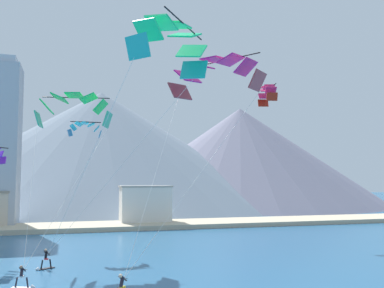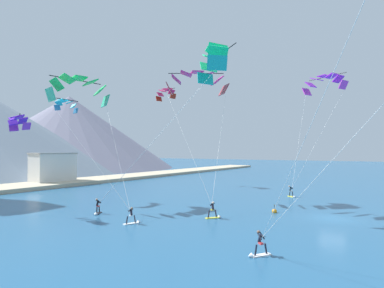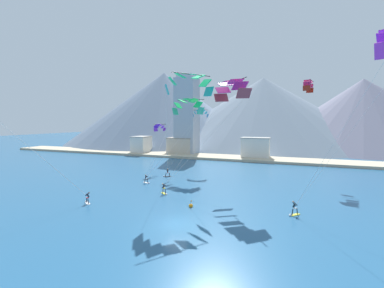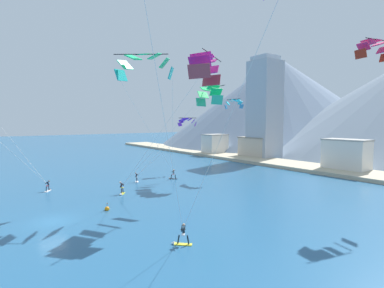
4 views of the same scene
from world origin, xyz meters
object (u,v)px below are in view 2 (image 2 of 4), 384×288
at_px(parafoil_kite_near_lead, 79,87).
at_px(parafoil_kite_far_left, 213,61).
at_px(parafoil_kite_near_trail, 197,80).
at_px(parafoil_kite_distant_low_drift, 18,121).
at_px(kitesurfer_mid_center, 258,249).
at_px(parafoil_kite_far_right, 324,82).
at_px(kitesurfer_far_right, 292,193).
at_px(parafoil_kite_distant_mid_solo, 166,93).
at_px(kitesurfer_near_lead, 133,219).
at_px(kitesurfer_near_trail, 214,213).
at_px(race_marker_buoy, 274,211).
at_px(kitesurfer_far_left, 97,209).
at_px(parafoil_kite_distant_high_outer, 66,104).

relative_size(parafoil_kite_near_lead, parafoil_kite_far_left, 0.86).
height_order(parafoil_kite_near_trail, parafoil_kite_distant_low_drift, parafoil_kite_near_trail).
xyz_separation_m(kitesurfer_mid_center, parafoil_kite_near_trail, (16.85, 15.58, 16.56)).
relative_size(parafoil_kite_far_right, parafoil_kite_distant_low_drift, 4.33).
distance_m(kitesurfer_far_right, parafoil_kite_distant_mid_solo, 32.35).
bearing_deg(parafoil_kite_near_lead, parafoil_kite_far_right, -38.59).
height_order(parafoil_kite_near_lead, parafoil_kite_far_left, parafoil_kite_far_left).
distance_m(kitesurfer_far_right, parafoil_kite_far_right, 19.95).
distance_m(kitesurfer_near_lead, kitesurfer_far_right, 26.41).
height_order(parafoil_kite_near_lead, parafoil_kite_far_right, parafoil_kite_far_right).
height_order(parafoil_kite_far_left, parafoil_kite_far_right, parafoil_kite_far_right).
height_order(kitesurfer_near_trail, race_marker_buoy, kitesurfer_near_trail).
bearing_deg(kitesurfer_far_right, parafoil_kite_distant_low_drift, 144.39).
bearing_deg(race_marker_buoy, parafoil_kite_far_left, 113.30).
bearing_deg(parafoil_kite_far_right, race_marker_buoy, 175.36).
bearing_deg(parafoil_kite_near_lead, race_marker_buoy, -67.49).
height_order(kitesurfer_near_lead, kitesurfer_mid_center, same).
relative_size(kitesurfer_near_lead, parafoil_kite_far_left, 0.10).
bearing_deg(kitesurfer_near_lead, kitesurfer_far_left, 81.77).
bearing_deg(parafoil_kite_distant_low_drift, kitesurfer_far_left, -52.72).
distance_m(parafoil_kite_near_lead, parafoil_kite_far_left, 17.45).
height_order(kitesurfer_mid_center, parafoil_kite_distant_low_drift, parafoil_kite_distant_low_drift).
bearing_deg(kitesurfer_near_lead, parafoil_kite_far_right, -18.66).
relative_size(kitesurfer_mid_center, parafoil_kite_near_lead, 0.11).
bearing_deg(kitesurfer_mid_center, kitesurfer_near_lead, 82.05).
height_order(parafoil_kite_near_trail, parafoil_kite_far_right, parafoil_kite_far_right).
distance_m(kitesurfer_far_left, race_marker_buoy, 19.59).
xyz_separation_m(parafoil_kite_near_lead, parafoil_kite_far_right, (30.11, -24.03, 3.43)).
xyz_separation_m(kitesurfer_mid_center, parafoil_kite_far_right, (35.06, 1.90, 18.04)).
distance_m(kitesurfer_mid_center, kitesurfer_far_right, 27.51).
distance_m(kitesurfer_near_lead, parafoil_kite_near_trail, 22.50).
bearing_deg(kitesurfer_near_lead, parafoil_kite_distant_high_outer, 75.78).
relative_size(kitesurfer_near_trail, kitesurfer_mid_center, 1.09).
bearing_deg(kitesurfer_far_right, kitesurfer_mid_center, -169.13).
relative_size(kitesurfer_far_left, parafoil_kite_far_left, 0.10).
bearing_deg(parafoil_kite_distant_mid_solo, parafoil_kite_near_trail, -128.83).
distance_m(kitesurfer_near_trail, kitesurfer_mid_center, 11.29).
relative_size(kitesurfer_near_trail, kitesurfer_far_left, 1.04).
height_order(parafoil_kite_near_lead, race_marker_buoy, parafoil_kite_near_lead).
bearing_deg(kitesurfer_mid_center, kitesurfer_far_left, 81.96).
distance_m(parafoil_kite_near_trail, parafoil_kite_far_left, 7.82).
distance_m(kitesurfer_near_lead, kitesurfer_near_trail, 8.20).
distance_m(parafoil_kite_near_lead, parafoil_kite_far_right, 38.67).
xyz_separation_m(parafoil_kite_distant_high_outer, race_marker_buoy, (7.91, -27.17, -13.36)).
xyz_separation_m(kitesurfer_far_left, parafoil_kite_distant_low_drift, (-5.16, 6.79, 9.63)).
height_order(kitesurfer_near_lead, parafoil_kite_distant_mid_solo, parafoil_kite_distant_mid_solo).
height_order(parafoil_kite_near_trail, parafoil_kite_distant_high_outer, parafoil_kite_near_trail).
bearing_deg(parafoil_kite_near_trail, parafoil_kite_far_left, -133.52).
bearing_deg(kitesurfer_far_left, kitesurfer_near_lead, -98.23).
height_order(kitesurfer_near_trail, parafoil_kite_far_right, parafoil_kite_far_right).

